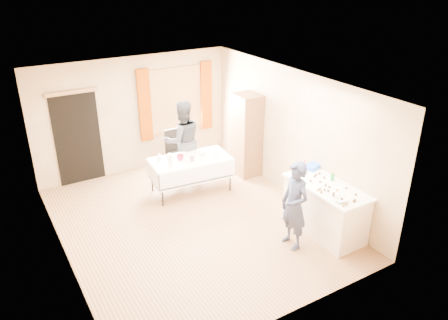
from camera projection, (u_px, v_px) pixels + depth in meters
floor at (193, 222)px, 8.13m from camera, size 4.50×5.50×0.02m
ceiling at (188, 84)px, 7.05m from camera, size 4.50×5.50×0.02m
wall_back at (135, 115)px, 9.75m from camera, size 4.50×0.02×2.60m
wall_front at (290, 236)px, 5.43m from camera, size 4.50×0.02×2.60m
wall_left at (55, 190)px, 6.54m from camera, size 0.02×5.50×2.60m
wall_right at (292, 134)px, 8.64m from camera, size 0.02×5.50×2.60m
window_frame at (176, 100)px, 10.10m from camera, size 1.32×0.06×1.52m
window_pane at (176, 100)px, 10.09m from camera, size 1.20×0.02×1.40m
curtain_left at (145, 106)px, 9.70m from camera, size 0.28×0.06×1.65m
curtain_right at (206, 96)px, 10.42m from camera, size 0.28×0.06×1.65m
doorway at (78, 139)px, 9.24m from camera, size 0.95×0.04×2.00m
door_lintel at (71, 92)px, 8.80m from camera, size 1.05×0.06×0.08m
cabinet at (246, 135)px, 9.63m from camera, size 0.50×0.60×1.86m
counter at (325, 209)px, 7.69m from camera, size 0.74×1.56×0.91m
party_table at (191, 172)px, 9.05m from camera, size 1.71×0.98×0.75m
chair at (177, 159)px, 10.04m from camera, size 0.42×0.42×0.97m
girl at (295, 206)px, 7.15m from camera, size 0.56×0.37×1.54m
woman at (183, 140)px, 9.44m from camera, size 1.05×0.91×1.78m
soda_can at (333, 177)px, 7.65m from camera, size 0.08×0.08×0.12m
mixing_bowl at (340, 200)px, 6.99m from camera, size 0.23×0.23×0.05m
foam_block at (302, 172)px, 7.90m from camera, size 0.17×0.14×0.08m
blue_basket at (313, 166)px, 8.10m from camera, size 0.34×0.28×0.08m
pitcher at (170, 160)px, 8.58m from camera, size 0.13×0.13×0.22m
cup_red at (180, 157)px, 8.83m from camera, size 0.18×0.18×0.11m
cup_rainbow at (192, 159)px, 8.77m from camera, size 0.18×0.18×0.10m
small_bowl at (202, 153)px, 9.10m from camera, size 0.16×0.16×0.05m
pastry_tray at (216, 155)px, 9.04m from camera, size 0.30×0.23×0.02m
bottle at (159, 157)px, 8.80m from camera, size 0.08×0.09×0.16m
cake_balls at (330, 189)px, 7.33m from camera, size 0.51×1.11×0.04m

